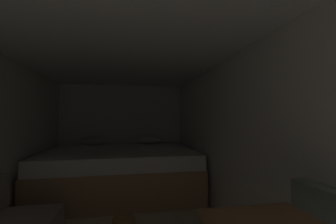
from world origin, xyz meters
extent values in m
cube|color=silver|center=(0.00, 4.53, 1.04)|extent=(2.78, 0.05, 2.07)
cube|color=silver|center=(1.36, 1.92, 1.04)|extent=(0.05, 5.17, 2.07)
cube|color=white|center=(0.00, 1.92, 2.10)|extent=(2.78, 5.17, 0.05)
cube|color=tan|center=(0.00, 3.50, 0.27)|extent=(2.56, 1.90, 0.54)
cube|color=white|center=(0.00, 3.50, 0.65)|extent=(2.52, 1.86, 0.22)
ellipsoid|color=white|center=(-0.58, 4.25, 0.85)|extent=(0.54, 0.30, 0.18)
ellipsoid|color=white|center=(0.58, 4.25, 0.85)|extent=(0.54, 0.30, 0.18)
camera|label=1|loc=(0.08, -0.52, 1.30)|focal=23.26mm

